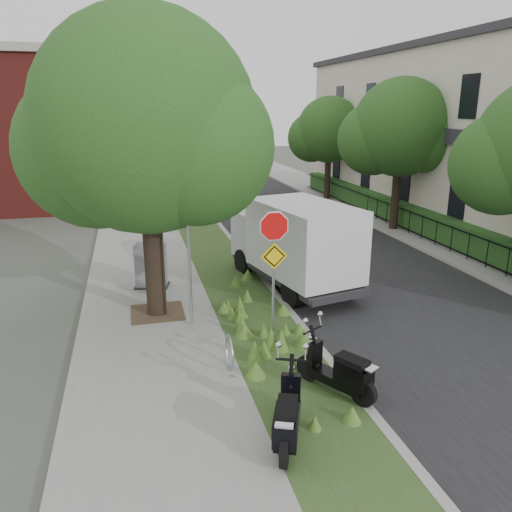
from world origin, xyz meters
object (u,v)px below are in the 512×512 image
Objects in this scene: scooter_far at (287,423)px; utility_cabinet at (151,266)px; box_truck at (295,240)px; scooter_near at (344,376)px; sign_assembly at (274,249)px.

utility_cabinet is (-1.73, 8.25, 0.21)m from scooter_far.
box_truck reaches higher than scooter_far.
scooter_near is at bearing -99.99° from box_truck.
scooter_far is 7.93m from box_truck.
box_truck is 4.07× the size of utility_cabinet.
scooter_near is 1.22× the size of utility_cabinet.
utility_cabinet is at bearing 169.30° from box_truck.
box_truck is at bearing -10.70° from utility_cabinet.
scooter_far reaches higher than scooter_near.
sign_assembly is 0.59× the size of box_truck.
utility_cabinet reaches higher than scooter_far.
sign_assembly is 1.82× the size of scooter_far.
sign_assembly is at bearing 77.10° from scooter_far.
scooter_far is at bearing -142.40° from scooter_near.
scooter_near is 0.30× the size of box_truck.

